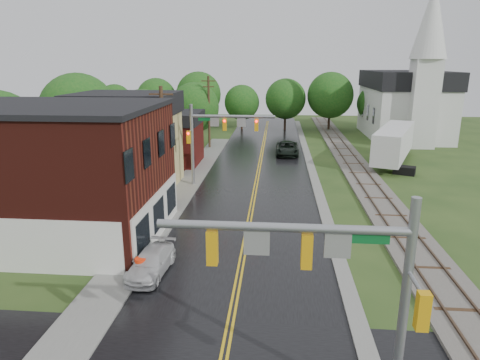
# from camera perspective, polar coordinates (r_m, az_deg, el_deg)

# --- Properties ---
(main_road) EXTENTS (10.00, 90.00, 0.02)m
(main_road) POSITION_cam_1_polar(r_m,az_deg,el_deg) (40.84, 2.32, 0.30)
(main_road) COLOR black
(main_road) RESTS_ON ground
(curb_right) EXTENTS (0.80, 70.00, 0.12)m
(curb_right) POSITION_cam_1_polar(r_m,az_deg,el_deg) (45.79, 9.39, 1.78)
(curb_right) COLOR gray
(curb_right) RESTS_ON ground
(sidewalk_left) EXTENTS (2.40, 50.00, 0.12)m
(sidewalk_left) POSITION_cam_1_polar(r_m,az_deg,el_deg) (36.88, -7.73, -1.52)
(sidewalk_left) COLOR gray
(sidewalk_left) RESTS_ON ground
(brick_building) EXTENTS (14.30, 10.30, 8.30)m
(brick_building) POSITION_cam_1_polar(r_m,az_deg,el_deg) (29.00, -24.65, 0.98)
(brick_building) COLOR #49160F
(brick_building) RESTS_ON ground
(yellow_house) EXTENTS (8.00, 7.00, 6.40)m
(yellow_house) POSITION_cam_1_polar(r_m,az_deg,el_deg) (38.36, -14.61, 3.71)
(yellow_house) COLOR tan
(yellow_house) RESTS_ON ground
(darkred_building) EXTENTS (7.00, 6.00, 4.40)m
(darkred_building) POSITION_cam_1_polar(r_m,az_deg,el_deg) (46.69, -9.74, 4.79)
(darkred_building) COLOR #3F0F0C
(darkred_building) RESTS_ON ground
(church) EXTENTS (10.40, 18.40, 20.00)m
(church) POSITION_cam_1_polar(r_m,az_deg,el_deg) (65.85, 21.40, 10.24)
(church) COLOR silver
(church) RESTS_ON ground
(railroad) EXTENTS (3.20, 80.00, 0.30)m
(railroad) POSITION_cam_1_polar(r_m,az_deg,el_deg) (46.35, 15.08, 1.75)
(railroad) COLOR #59544C
(railroad) RESTS_ON ground
(traffic_signal_near) EXTENTS (7.34, 0.30, 7.20)m
(traffic_signal_near) POSITION_cam_1_polar(r_m,az_deg,el_deg) (12.86, 12.21, -11.53)
(traffic_signal_near) COLOR gray
(traffic_signal_near) RESTS_ON ground
(traffic_signal_far) EXTENTS (7.34, 0.43, 7.20)m
(traffic_signal_far) POSITION_cam_1_polar(r_m,az_deg,el_deg) (37.19, -3.21, 6.61)
(traffic_signal_far) COLOR gray
(traffic_signal_far) RESTS_ON ground
(utility_pole_b) EXTENTS (1.80, 0.28, 9.00)m
(utility_pole_b) POSITION_cam_1_polar(r_m,az_deg,el_deg) (33.07, -10.18, 4.82)
(utility_pole_b) COLOR #382616
(utility_pole_b) RESTS_ON ground
(utility_pole_c) EXTENTS (1.80, 0.28, 9.00)m
(utility_pole_c) POSITION_cam_1_polar(r_m,az_deg,el_deg) (54.38, -4.16, 9.16)
(utility_pole_c) COLOR #382616
(utility_pole_c) RESTS_ON ground
(tree_left_b) EXTENTS (7.60, 7.60, 9.69)m
(tree_left_b) POSITION_cam_1_polar(r_m,az_deg,el_deg) (45.97, -20.54, 8.31)
(tree_left_b) COLOR black
(tree_left_b) RESTS_ON ground
(tree_left_c) EXTENTS (6.00, 6.00, 7.65)m
(tree_left_c) POSITION_cam_1_polar(r_m,az_deg,el_deg) (52.06, -12.65, 8.32)
(tree_left_c) COLOR black
(tree_left_c) RESTS_ON ground
(tree_left_e) EXTENTS (6.40, 6.40, 8.16)m
(tree_left_e) POSITION_cam_1_polar(r_m,az_deg,el_deg) (56.59, -5.94, 9.47)
(tree_left_e) COLOR black
(tree_left_e) RESTS_ON ground
(suv_dark) EXTENTS (2.61, 5.61, 1.56)m
(suv_dark) POSITION_cam_1_polar(r_m,az_deg,el_deg) (50.97, 6.31, 4.19)
(suv_dark) COLOR black
(suv_dark) RESTS_ON ground
(pickup_white) EXTENTS (2.01, 4.33, 1.22)m
(pickup_white) POSITION_cam_1_polar(r_m,az_deg,el_deg) (23.16, -11.77, -10.74)
(pickup_white) COLOR silver
(pickup_white) RESTS_ON ground
(semi_trailer) EXTENTS (7.12, 12.61, 3.92)m
(semi_trailer) POSITION_cam_1_polar(r_m,az_deg,el_deg) (48.96, 19.86, 4.74)
(semi_trailer) COLOR black
(semi_trailer) RESTS_ON ground
(construction_barrel) EXTENTS (0.68, 0.68, 1.07)m
(construction_barrel) POSITION_cam_1_polar(r_m,az_deg,el_deg) (22.92, -13.06, -11.33)
(construction_barrel) COLOR #FC300B
(construction_barrel) RESTS_ON ground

